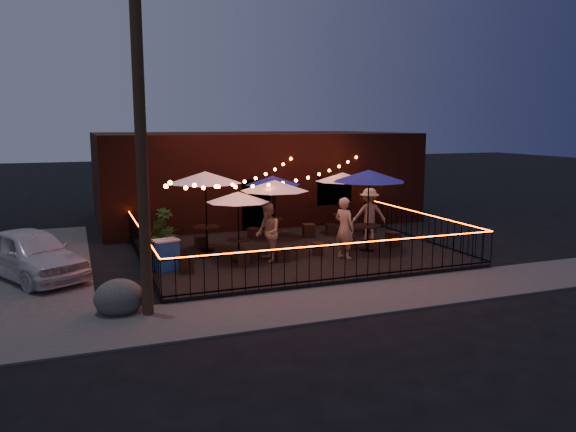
% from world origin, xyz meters
% --- Properties ---
extents(ground, '(110.00, 110.00, 0.00)m').
position_xyz_m(ground, '(0.00, 0.00, 0.00)').
color(ground, black).
rests_on(ground, ground).
extents(patio, '(10.00, 8.00, 0.15)m').
position_xyz_m(patio, '(0.00, 2.00, 0.07)').
color(patio, black).
rests_on(patio, ground).
extents(sidewalk, '(18.00, 2.50, 0.05)m').
position_xyz_m(sidewalk, '(0.00, -3.25, 0.03)').
color(sidewalk, '#413F3C').
rests_on(sidewalk, ground).
extents(brick_building, '(14.00, 8.00, 4.00)m').
position_xyz_m(brick_building, '(1.00, 9.99, 2.00)').
color(brick_building, '#3A180F').
rests_on(brick_building, ground).
extents(utility_pole, '(0.26, 0.26, 8.00)m').
position_xyz_m(utility_pole, '(-5.40, -2.60, 4.00)').
color(utility_pole, '#3C2718').
rests_on(utility_pole, ground).
extents(fence_front, '(10.00, 0.04, 1.04)m').
position_xyz_m(fence_front, '(0.00, -2.00, 0.66)').
color(fence_front, black).
rests_on(fence_front, patio).
extents(fence_left, '(0.04, 8.00, 1.04)m').
position_xyz_m(fence_left, '(-5.00, 2.00, 0.66)').
color(fence_left, black).
rests_on(fence_left, patio).
extents(fence_right, '(0.04, 8.00, 1.04)m').
position_xyz_m(fence_right, '(5.00, 2.00, 0.66)').
color(fence_right, black).
rests_on(fence_right, patio).
extents(festoon_lights, '(10.02, 8.72, 1.32)m').
position_xyz_m(festoon_lights, '(-1.01, 1.70, 2.52)').
color(festoon_lights, '#FF4E20').
rests_on(festoon_lights, ground).
extents(cafe_table_0, '(2.55, 2.55, 2.20)m').
position_xyz_m(cafe_table_0, '(-2.13, 1.17, 2.16)').
color(cafe_table_0, black).
rests_on(cafe_table_0, patio).
extents(cafe_table_1, '(3.25, 3.25, 2.70)m').
position_xyz_m(cafe_table_1, '(-2.74, 2.94, 2.62)').
color(cafe_table_1, black).
rests_on(cafe_table_1, patio).
extents(cafe_table_2, '(2.85, 2.85, 2.46)m').
position_xyz_m(cafe_table_2, '(-0.75, 1.65, 2.40)').
color(cafe_table_2, black).
rests_on(cafe_table_2, patio).
extents(cafe_table_3, '(2.43, 2.43, 2.34)m').
position_xyz_m(cafe_table_3, '(0.11, 4.33, 2.29)').
color(cafe_table_3, black).
rests_on(cafe_table_3, patio).
extents(cafe_table_4, '(2.95, 2.95, 2.75)m').
position_xyz_m(cafe_table_4, '(2.40, 1.08, 2.66)').
color(cafe_table_4, black).
rests_on(cafe_table_4, patio).
extents(cafe_table_5, '(2.77, 2.77, 2.39)m').
position_xyz_m(cafe_table_5, '(2.99, 4.20, 2.33)').
color(cafe_table_5, black).
rests_on(cafe_table_5, patio).
extents(bistro_chair_0, '(0.39, 0.39, 0.45)m').
position_xyz_m(bistro_chair_0, '(-3.95, 0.32, 0.38)').
color(bistro_chair_0, black).
rests_on(bistro_chair_0, patio).
extents(bistro_chair_1, '(0.44, 0.44, 0.43)m').
position_xyz_m(bistro_chair_1, '(-2.14, 0.62, 0.36)').
color(bistro_chair_1, black).
rests_on(bistro_chair_1, patio).
extents(bistro_chair_2, '(0.40, 0.40, 0.42)m').
position_xyz_m(bistro_chair_2, '(-3.82, 3.93, 0.36)').
color(bistro_chair_2, black).
rests_on(bistro_chair_2, patio).
extents(bistro_chair_3, '(0.37, 0.37, 0.42)m').
position_xyz_m(bistro_chair_3, '(-2.86, 3.43, 0.36)').
color(bistro_chair_3, black).
rests_on(bistro_chair_3, patio).
extents(bistro_chair_4, '(0.42, 0.42, 0.44)m').
position_xyz_m(bistro_chair_4, '(-0.86, 0.63, 0.37)').
color(bistro_chair_4, black).
rests_on(bistro_chair_4, patio).
extents(bistro_chair_5, '(0.43, 0.43, 0.40)m').
position_xyz_m(bistro_chair_5, '(0.54, 1.05, 0.35)').
color(bistro_chair_5, black).
rests_on(bistro_chair_5, patio).
extents(bistro_chair_6, '(0.47, 0.47, 0.42)m').
position_xyz_m(bistro_chair_6, '(-0.67, 4.26, 0.36)').
color(bistro_chair_6, black).
rests_on(bistro_chair_6, patio).
extents(bistro_chair_7, '(0.49, 0.49, 0.51)m').
position_xyz_m(bistro_chair_7, '(1.38, 3.82, 0.40)').
color(bistro_chair_7, black).
rests_on(bistro_chair_7, patio).
extents(bistro_chair_8, '(0.51, 0.51, 0.46)m').
position_xyz_m(bistro_chair_8, '(1.94, 1.54, 0.38)').
color(bistro_chair_8, black).
rests_on(bistro_chair_8, patio).
extents(bistro_chair_9, '(0.44, 0.44, 0.47)m').
position_xyz_m(bistro_chair_9, '(3.62, 1.45, 0.39)').
color(bistro_chair_9, black).
rests_on(bistro_chair_9, patio).
extents(bistro_chair_10, '(0.39, 0.39, 0.41)m').
position_xyz_m(bistro_chair_10, '(2.42, 4.05, 0.35)').
color(bistro_chair_10, black).
rests_on(bistro_chair_10, patio).
extents(bistro_chair_11, '(0.39, 0.39, 0.41)m').
position_xyz_m(bistro_chair_11, '(4.02, 3.86, 0.36)').
color(bistro_chair_11, black).
rests_on(bistro_chair_11, patio).
extents(patron_a, '(0.73, 0.85, 1.97)m').
position_xyz_m(patron_a, '(1.13, 0.32, 1.14)').
color(patron_a, '#D1A58F').
rests_on(patron_a, patio).
extents(patron_b, '(0.72, 0.91, 1.84)m').
position_xyz_m(patron_b, '(-1.28, 0.83, 1.07)').
color(patron_b, tan).
rests_on(patron_b, patio).
extents(patron_c, '(1.40, 1.05, 1.93)m').
position_xyz_m(patron_c, '(3.30, 2.61, 1.11)').
color(patron_c, tan).
rests_on(patron_c, patio).
extents(potted_shrub_a, '(1.29, 1.19, 1.21)m').
position_xyz_m(potted_shrub_a, '(-4.55, 1.21, 0.76)').
color(potted_shrub_a, '#103912').
rests_on(potted_shrub_a, patio).
extents(potted_shrub_b, '(0.88, 0.76, 1.40)m').
position_xyz_m(potted_shrub_b, '(-4.60, 2.07, 0.85)').
color(potted_shrub_b, '#0F340A').
rests_on(potted_shrub_b, patio).
extents(potted_shrub_c, '(0.86, 0.86, 1.22)m').
position_xyz_m(potted_shrub_c, '(-3.84, 5.06, 0.76)').
color(potted_shrub_c, '#193E12').
rests_on(potted_shrub_c, patio).
extents(cooler, '(0.81, 0.68, 0.92)m').
position_xyz_m(cooler, '(-4.43, 0.86, 0.62)').
color(cooler, blue).
rests_on(cooler, patio).
extents(boulder, '(1.16, 1.04, 0.79)m').
position_xyz_m(boulder, '(-6.01, -2.24, 0.40)').
color(boulder, '#40403C').
rests_on(boulder, ground).
extents(car_white, '(3.55, 4.57, 1.45)m').
position_xyz_m(car_white, '(-8.12, 1.87, 0.73)').
color(car_white, silver).
rests_on(car_white, ground).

